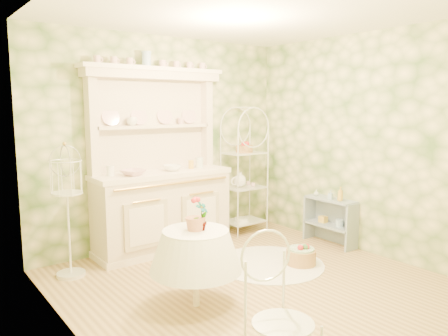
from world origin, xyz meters
TOP-DOWN VIEW (x-y plane):
  - floor at (0.00, 0.00)m, footprint 3.60×3.60m
  - ceiling at (0.00, 0.00)m, footprint 3.60×3.60m
  - wall_left at (-1.80, 0.00)m, footprint 3.60×3.60m
  - wall_right at (1.80, 0.00)m, footprint 3.60×3.60m
  - wall_back at (0.00, 1.80)m, footprint 3.60×3.60m
  - wall_front at (0.00, -1.80)m, footprint 3.60×3.60m
  - kitchen_dresser at (-0.20, 1.52)m, footprint 1.87×0.61m
  - bakers_rack at (1.15, 1.54)m, footprint 0.57×0.41m
  - side_shelf at (1.68, 0.39)m, footprint 0.29×0.71m
  - round_table at (-0.74, -0.05)m, footprint 0.74×0.74m
  - cafe_chair at (-0.95, -1.38)m, footprint 0.47×0.47m
  - birdcage_stand at (-1.43, 1.35)m, footprint 0.37×0.37m
  - floor_basket at (0.80, 0.08)m, footprint 0.41×0.41m
  - lace_rug at (0.53, 0.32)m, footprint 1.60×1.60m
  - bowl_floral at (-0.63, 1.44)m, footprint 0.35×0.35m
  - bowl_white at (-0.08, 1.48)m, footprint 0.28×0.28m
  - cup_left at (-0.51, 1.68)m, footprint 0.13×0.13m
  - cup_right at (0.19, 1.68)m, footprint 0.11×0.11m
  - potted_geranium at (-0.70, -0.10)m, footprint 0.17×0.15m
  - bottle_amber at (1.65, 0.22)m, footprint 0.09×0.09m
  - bottle_blue at (1.63, 0.36)m, footprint 0.06×0.06m
  - bottle_glass at (1.65, 0.62)m, footprint 0.09×0.09m

SIDE VIEW (x-z plane):
  - floor at x=0.00m, z-range 0.00..0.00m
  - lace_rug at x=0.53m, z-range 0.00..0.01m
  - floor_basket at x=0.80m, z-range 0.00..0.25m
  - side_shelf at x=1.68m, z-range 0.00..0.60m
  - round_table at x=-0.74m, z-range 0.00..0.76m
  - cafe_chair at x=-0.95m, z-range 0.00..0.82m
  - bottle_glass at x=1.65m, z-range 0.60..0.69m
  - bottle_blue at x=1.63m, z-range 0.59..0.71m
  - bottle_amber at x=1.65m, z-range 0.59..0.77m
  - birdcage_stand at x=-1.43m, z-range 0.00..1.49m
  - potted_geranium at x=-0.70m, z-range 0.71..0.99m
  - bakers_rack at x=1.15m, z-range 0.00..1.81m
  - bowl_floral at x=-0.63m, z-range 0.98..1.05m
  - bowl_white at x=-0.08m, z-range 0.98..1.05m
  - kitchen_dresser at x=-0.20m, z-range 0.00..2.29m
  - wall_left at x=-1.80m, z-range 1.35..1.35m
  - wall_right at x=1.80m, z-range 1.35..1.35m
  - wall_back at x=0.00m, z-range 1.35..1.35m
  - wall_front at x=0.00m, z-range 1.35..1.35m
  - cup_left at x=-0.51m, z-range 1.56..1.66m
  - cup_right at x=0.19m, z-range 1.57..1.65m
  - ceiling at x=0.00m, z-range 2.70..2.70m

